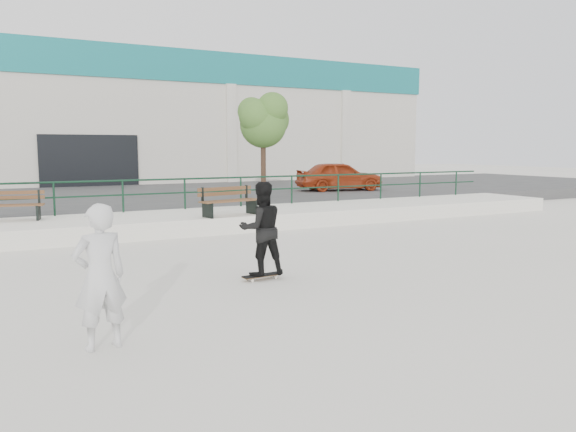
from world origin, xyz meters
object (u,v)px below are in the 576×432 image
bench_right (229,201)px  skateboard (262,276)px  tree (264,119)px  red_car (339,176)px  bench_left (9,206)px  standing_skater (262,229)px  seated_skater (100,277)px

bench_right → skateboard: (-1.73, -5.98, -0.86)m
tree → red_car: 5.52m
tree → red_car: tree is taller
bench_left → red_car: size_ratio=0.46×
bench_right → standing_skater: size_ratio=1.10×
red_car → seated_skater: bearing=151.0°
skateboard → tree: bearing=59.7°
standing_skater → seated_skater: size_ratio=0.97×
tree → standing_skater: size_ratio=2.37×
tree → skateboard: (-5.41, -11.29, -3.59)m
bench_left → tree: (9.52, 3.51, 2.75)m
skateboard → seated_skater: 4.24m
bench_left → bench_right: 6.11m
tree → red_car: (4.68, 1.55, -2.48)m
bench_left → tree: size_ratio=0.44×
standing_skater → bench_right: bearing=-100.4°
bench_right → tree: tree is taller
tree → seated_skater: (-8.77, -13.73, -2.74)m
skateboard → seated_skater: seated_skater is taller
red_car → skateboard: size_ratio=5.11×
skateboard → standing_skater: (-0.00, 0.00, 0.91)m
standing_skater → seated_skater: (-3.36, -2.44, -0.07)m
bench_right → bench_left: bearing=150.9°
bench_right → skateboard: size_ratio=2.47×
bench_left → standing_skater: 8.79m
tree → skateboard: bearing=-115.6°
red_car → seated_skater: 20.37m
red_car → seated_skater: red_car is taller
standing_skater → skateboard: bearing=99.3°
bench_right → red_car: bearing=27.4°
red_car → skateboard: red_car is taller
bench_left → skateboard: bearing=-50.2°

